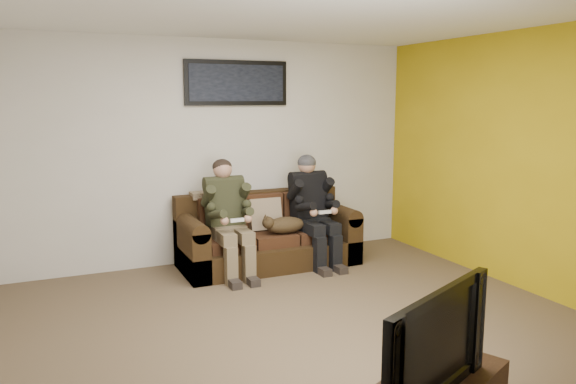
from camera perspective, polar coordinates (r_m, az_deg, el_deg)
name	(u,v)px	position (r m, az deg, el deg)	size (l,w,h in m)	color
floor	(298,326)	(4.93, 1.05, -13.45)	(5.00, 5.00, 0.00)	brown
ceiling	(299,10)	(4.59, 1.15, 17.98)	(5.00, 5.00, 0.00)	silver
wall_back	(217,152)	(6.67, -7.18, 4.07)	(5.00, 5.00, 0.00)	beige
wall_front	(509,237)	(2.75, 21.53, -4.24)	(5.00, 5.00, 0.00)	beige
wall_right	(525,162)	(6.08, 22.97, 2.86)	(4.50, 4.50, 0.00)	beige
accent_wall_right	(525,162)	(6.07, 22.91, 2.86)	(4.50, 4.50, 0.00)	#BA9D12
sofa	(266,238)	(6.59, -2.22, -4.66)	(2.02, 0.87, 0.83)	black
throw_pillow	(265,214)	(6.56, -2.36, -2.25)	(0.39, 0.11, 0.37)	#927C60
throw_blanket	(209,195)	(6.52, -8.07, -0.27)	(0.41, 0.20, 0.07)	tan
person_left	(228,211)	(6.18, -6.13, -1.98)	(0.51, 0.87, 1.26)	#726147
person_right	(313,204)	(6.56, 2.52, -1.22)	(0.51, 0.86, 1.27)	black
cat	(284,225)	(6.38, -0.44, -3.35)	(0.66, 0.26, 0.24)	#4A361D
framed_poster	(237,83)	(6.69, -5.22, 10.97)	(1.25, 0.05, 0.52)	black
television	(421,341)	(3.00, 13.32, -14.50)	(1.00, 0.13, 0.58)	black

